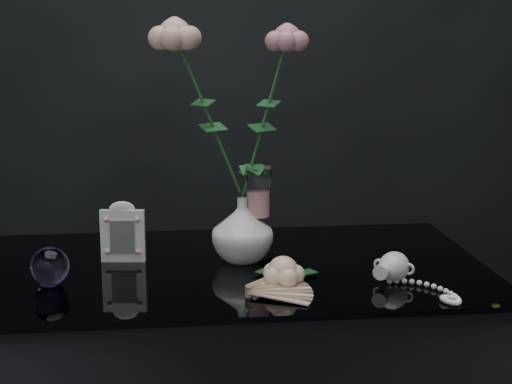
{
  "coord_description": "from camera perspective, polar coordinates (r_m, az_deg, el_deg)",
  "views": [
    {
      "loc": [
        -0.11,
        -1.47,
        1.24
      ],
      "look_at": [
        0.06,
        0.01,
        0.92
      ],
      "focal_mm": 55.0,
      "sensor_mm": 36.0,
      "label": 1
    }
  ],
  "objects": [
    {
      "name": "wine_glass",
      "position": [
        1.62,
        0.15,
        -1.58
      ],
      "size": [
        0.07,
        0.07,
        0.19
      ],
      "primitive_type": null,
      "rotation": [
        0.0,
        0.0,
        0.19
      ],
      "color": "white",
      "rests_on": "table"
    },
    {
      "name": "paperweight",
      "position": [
        1.53,
        -14.76,
        -5.21
      ],
      "size": [
        0.08,
        0.08,
        0.07
      ],
      "primitive_type": null,
      "rotation": [
        0.0,
        0.0,
        -0.13
      ],
      "color": "#9077C2",
      "rests_on": "table"
    },
    {
      "name": "roses",
      "position": [
        1.56,
        -1.82,
        6.77
      ],
      "size": [
        0.3,
        0.12,
        0.41
      ],
      "color": "#E0A996",
      "rests_on": "vase"
    },
    {
      "name": "picture_frame",
      "position": [
        1.63,
        -9.67,
        -2.85
      ],
      "size": [
        0.1,
        0.08,
        0.13
      ],
      "primitive_type": null,
      "rotation": [
        0.0,
        0.0,
        -0.13
      ],
      "color": "white",
      "rests_on": "table"
    },
    {
      "name": "paper_fan",
      "position": [
        1.42,
        -0.52,
        -7.18
      ],
      "size": [
        0.25,
        0.2,
        0.02
      ],
      "primitive_type": null,
      "rotation": [
        0.0,
        0.0,
        -0.09
      ],
      "color": "beige",
      "rests_on": "table"
    },
    {
      "name": "loose_rose",
      "position": [
        1.46,
        1.98,
        -5.82
      ],
      "size": [
        0.15,
        0.18,
        0.06
      ],
      "primitive_type": null,
      "rotation": [
        0.0,
        0.0,
        -0.07
      ],
      "color": "#FFCEA4",
      "rests_on": "table"
    },
    {
      "name": "vase",
      "position": [
        1.61,
        -0.99,
        -2.75
      ],
      "size": [
        0.14,
        0.14,
        0.13
      ],
      "primitive_type": "imported",
      "rotation": [
        0.0,
        0.0,
        0.08
      ],
      "color": "white",
      "rests_on": "table"
    },
    {
      "name": "pearl_jar",
      "position": [
        1.52,
        10.0,
        -5.28
      ],
      "size": [
        0.28,
        0.28,
        0.06
      ],
      "primitive_type": null,
      "rotation": [
        0.0,
        0.0,
        -0.6
      ],
      "color": "white",
      "rests_on": "table"
    }
  ]
}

